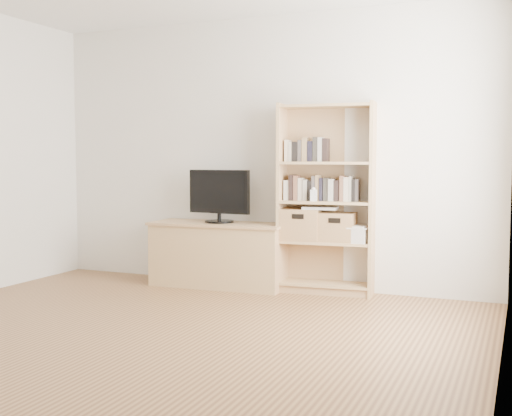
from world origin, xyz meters
The scene contains 13 objects.
floor centered at (0.00, 0.00, 0.00)m, with size 4.50×5.00×0.01m, color brown.
back_wall centered at (0.00, 2.50, 1.30)m, with size 4.50×0.02×2.60m, color silver.
right_wall centered at (2.25, 0.00, 1.30)m, with size 0.02×5.00×2.60m, color silver.
tv_stand centered at (-0.36, 2.26, 0.30)m, with size 1.30×0.49×0.59m, color tan.
bookshelf centered at (0.68, 2.35, 0.87)m, with size 0.87×0.31×1.74m, color tan.
television centered at (-0.36, 2.26, 0.88)m, with size 0.65×0.05×0.51m, color black.
books_row_mid centered at (0.68, 2.36, 0.95)m, with size 0.76×0.15×0.20m, color #B2ACA0.
books_row_upper centered at (0.49, 2.35, 1.30)m, with size 0.34×0.13×0.18m, color #B2ACA0.
baby_monitor centered at (0.59, 2.24, 0.90)m, with size 0.06×0.04×0.11m, color white.
basket_left centered at (0.45, 2.32, 0.63)m, with size 0.35×0.29×0.29m, color brown.
basket_right centered at (0.79, 2.35, 0.61)m, with size 0.32×0.26×0.26m, color brown.
laptop centered at (0.63, 2.33, 0.79)m, with size 0.31×0.22×0.02m, color silver.
magazine_stack centered at (0.98, 2.37, 0.55)m, with size 0.19×0.28×0.13m, color beige.
Camera 1 is at (2.36, -3.29, 1.23)m, focal length 45.00 mm.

